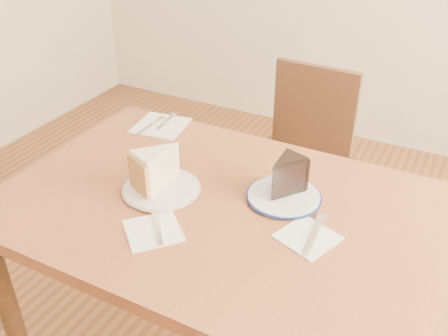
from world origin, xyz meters
TOP-DOWN VIEW (x-y plane):
  - table at (0.00, 0.00)m, footprint 1.20×0.80m
  - chair_far at (-0.03, 0.75)m, footprint 0.44×0.44m
  - plate_cream at (-0.17, -0.02)m, footprint 0.21×0.21m
  - plate_navy at (0.15, 0.10)m, footprint 0.20×0.20m
  - carrot_cake at (-0.18, -0.01)m, footprint 0.14×0.15m
  - chocolate_cake at (0.14, 0.11)m, footprint 0.10×0.12m
  - napkin_cream at (-0.09, -0.18)m, footprint 0.19×0.19m
  - napkin_navy at (0.26, -0.03)m, footprint 0.17×0.17m
  - napkin_spare at (-0.40, 0.31)m, footprint 0.20×0.20m
  - fork_cream at (-0.08, -0.17)m, footprint 0.10×0.12m
  - knife_navy at (0.28, -0.01)m, footprint 0.03×0.17m
  - fork_spare at (-0.40, 0.34)m, footprint 0.03×0.14m
  - knife_spare at (-0.43, 0.29)m, footprint 0.02×0.16m

SIDE VIEW (x-z plane):
  - chair_far at x=-0.03m, z-range 0.05..0.90m
  - table at x=0.00m, z-range 0.28..1.03m
  - napkin_cream at x=-0.09m, z-range 0.75..0.75m
  - napkin_navy at x=0.26m, z-range 0.75..0.75m
  - napkin_spare at x=-0.40m, z-range 0.75..0.75m
  - plate_cream at x=-0.17m, z-range 0.75..0.76m
  - plate_navy at x=0.15m, z-range 0.75..0.76m
  - fork_cream at x=-0.08m, z-range 0.75..0.76m
  - knife_navy at x=0.28m, z-range 0.75..0.76m
  - fork_spare at x=-0.40m, z-range 0.75..0.76m
  - knife_spare at x=-0.43m, z-range 0.75..0.76m
  - chocolate_cake at x=0.14m, z-range 0.76..0.86m
  - carrot_cake at x=-0.18m, z-range 0.76..0.86m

